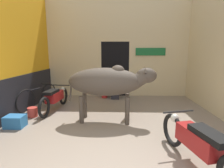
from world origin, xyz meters
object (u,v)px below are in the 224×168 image
object	(u,v)px
motorcycle_near	(198,143)
bicycle	(39,97)
shopkeeper_seated	(115,83)
crate	(15,121)
bucket	(33,112)
motorcycle_far	(55,98)
plastic_stool	(105,92)
cow	(108,82)

from	to	relation	value
motorcycle_near	bicycle	size ratio (longest dim) A/B	1.21
shopkeeper_seated	crate	size ratio (longest dim) A/B	2.65
motorcycle_near	shopkeeper_seated	distance (m)	4.29
motorcycle_near	bucket	world-z (taller)	motorcycle_near
motorcycle_far	shopkeeper_seated	xyz separation A→B (m)	(1.82, 1.45, 0.21)
motorcycle_near	crate	xyz separation A→B (m)	(-3.64, 1.38, -0.28)
motorcycle_far	bucket	distance (m)	0.76
bicycle	shopkeeper_seated	bearing A→B (deg)	28.82
bicycle	plastic_stool	distance (m)	2.42
bicycle	bucket	xyz separation A→B (m)	(0.13, -0.70, -0.24)
cow	motorcycle_near	distance (m)	2.43
motorcycle_near	plastic_stool	size ratio (longest dim) A/B	4.39
crate	bucket	xyz separation A→B (m)	(0.08, 0.69, -0.01)
motorcycle_near	bicycle	distance (m)	4.61
plastic_stool	crate	xyz separation A→B (m)	(-1.92, -2.80, -0.10)
shopkeeper_seated	plastic_stool	size ratio (longest dim) A/B	2.61
plastic_stool	bucket	world-z (taller)	plastic_stool
motorcycle_near	crate	world-z (taller)	motorcycle_near
shopkeeper_seated	bucket	bearing A→B (deg)	-138.14
plastic_stool	bucket	size ratio (longest dim) A/B	1.72
motorcycle_far	plastic_stool	size ratio (longest dim) A/B	4.14
cow	bucket	size ratio (longest dim) A/B	8.57
shopkeeper_seated	plastic_stool	bearing A→B (deg)	167.02
bucket	motorcycle_far	bearing A→B (deg)	52.46
motorcycle_far	bicycle	world-z (taller)	bicycle
motorcycle_far	shopkeeper_seated	world-z (taller)	shopkeeper_seated
cow	motorcycle_near	world-z (taller)	cow
cow	crate	distance (m)	2.42
motorcycle_near	bicycle	xyz separation A→B (m)	(-3.69, 2.77, -0.05)
bucket	shopkeeper_seated	bearing A→B (deg)	41.86
cow	shopkeeper_seated	world-z (taller)	cow
plastic_stool	crate	size ratio (longest dim) A/B	1.02
bucket	crate	bearing A→B (deg)	-97.02
motorcycle_far	bucket	size ratio (longest dim) A/B	7.14
bicycle	crate	distance (m)	1.41
bucket	motorcycle_near	bearing A→B (deg)	-30.20
motorcycle_near	bicycle	bearing A→B (deg)	143.04
shopkeeper_seated	bucket	size ratio (longest dim) A/B	4.49
motorcycle_far	shopkeeper_seated	bearing A→B (deg)	38.63
bicycle	crate	world-z (taller)	bicycle
plastic_stool	motorcycle_far	bearing A→B (deg)	-132.24
crate	motorcycle_far	bearing A→B (deg)	67.50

